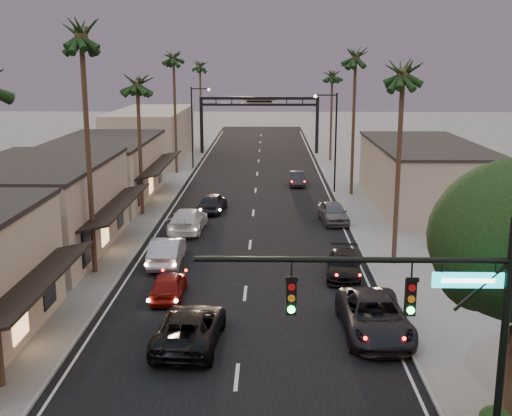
{
  "coord_description": "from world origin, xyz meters",
  "views": [
    {
      "loc": [
        1.16,
        -12.31,
        11.76
      ],
      "look_at": [
        0.39,
        27.89,
        2.5
      ],
      "focal_mm": 45.0,
      "sensor_mm": 36.0,
      "label": 1
    }
  ],
  "objects_px": {
    "palm_rc": "(332,72)",
    "curbside_black": "(344,265)",
    "arch": "(259,111)",
    "streetlight_left": "(195,121)",
    "streetlight_right": "(333,134)",
    "palm_far": "(200,63)",
    "oncoming_silver": "(167,251)",
    "curbside_near": "(374,316)",
    "palm_ld": "(173,54)",
    "palm_ra": "(403,66)",
    "palm_lb": "(81,28)",
    "palm_rb": "(356,53)",
    "oncoming_red": "(169,285)",
    "palm_lc": "(137,78)",
    "oncoming_pickup": "(190,328)",
    "traffic_signal": "(435,314)"
  },
  "relations": [
    {
      "from": "palm_lc",
      "to": "oncoming_pickup",
      "type": "relative_size",
      "value": 2.2
    },
    {
      "from": "streetlight_left",
      "to": "oncoming_silver",
      "type": "height_order",
      "value": "streetlight_left"
    },
    {
      "from": "palm_far",
      "to": "oncoming_red",
      "type": "height_order",
      "value": "palm_far"
    },
    {
      "from": "streetlight_right",
      "to": "palm_lc",
      "type": "relative_size",
      "value": 0.74
    },
    {
      "from": "palm_rc",
      "to": "oncoming_pickup",
      "type": "bearing_deg",
      "value": -101.84
    },
    {
      "from": "oncoming_pickup",
      "to": "palm_rc",
      "type": "bearing_deg",
      "value": -97.87
    },
    {
      "from": "palm_lb",
      "to": "palm_ld",
      "type": "relative_size",
      "value": 1.07
    },
    {
      "from": "oncoming_pickup",
      "to": "streetlight_right",
      "type": "bearing_deg",
      "value": -101.74
    },
    {
      "from": "oncoming_silver",
      "to": "palm_rc",
      "type": "bearing_deg",
      "value": -109.48
    },
    {
      "from": "streetlight_right",
      "to": "oncoming_pickup",
      "type": "relative_size",
      "value": 1.62
    },
    {
      "from": "palm_ld",
      "to": "palm_ra",
      "type": "xyz_separation_m",
      "value": [
        17.2,
        -31.0,
        -0.97
      ]
    },
    {
      "from": "palm_ra",
      "to": "curbside_near",
      "type": "relative_size",
      "value": 2.17
    },
    {
      "from": "palm_lb",
      "to": "palm_rb",
      "type": "relative_size",
      "value": 1.07
    },
    {
      "from": "palm_far",
      "to": "streetlight_left",
      "type": "bearing_deg",
      "value": -86.05
    },
    {
      "from": "streetlight_right",
      "to": "palm_far",
      "type": "distance_m",
      "value": 36.85
    },
    {
      "from": "palm_rb",
      "to": "oncoming_silver",
      "type": "xyz_separation_m",
      "value": [
        -13.39,
        -20.15,
        -11.6
      ]
    },
    {
      "from": "streetlight_right",
      "to": "oncoming_red",
      "type": "height_order",
      "value": "streetlight_right"
    },
    {
      "from": "arch",
      "to": "palm_rb",
      "type": "relative_size",
      "value": 1.07
    },
    {
      "from": "palm_ld",
      "to": "palm_rb",
      "type": "height_order",
      "value": "same"
    },
    {
      "from": "palm_ld",
      "to": "curbside_black",
      "type": "distance_m",
      "value": 37.88
    },
    {
      "from": "palm_ra",
      "to": "oncoming_red",
      "type": "height_order",
      "value": "palm_ra"
    },
    {
      "from": "traffic_signal",
      "to": "oncoming_red",
      "type": "relative_size",
      "value": 2.12
    },
    {
      "from": "arch",
      "to": "palm_lb",
      "type": "bearing_deg",
      "value": -100.16
    },
    {
      "from": "palm_ra",
      "to": "oncoming_silver",
      "type": "height_order",
      "value": "palm_ra"
    },
    {
      "from": "curbside_near",
      "to": "palm_ld",
      "type": "bearing_deg",
      "value": 108.1
    },
    {
      "from": "palm_far",
      "to": "arch",
      "type": "bearing_deg",
      "value": -43.95
    },
    {
      "from": "traffic_signal",
      "to": "oncoming_pickup",
      "type": "xyz_separation_m",
      "value": [
        -7.81,
        8.85,
        -4.31
      ]
    },
    {
      "from": "palm_lb",
      "to": "palm_rb",
      "type": "xyz_separation_m",
      "value": [
        17.2,
        22.0,
        -0.97
      ]
    },
    {
      "from": "palm_ld",
      "to": "palm_ra",
      "type": "bearing_deg",
      "value": -60.98
    },
    {
      "from": "oncoming_silver",
      "to": "curbside_near",
      "type": "relative_size",
      "value": 0.81
    },
    {
      "from": "streetlight_right",
      "to": "palm_rc",
      "type": "xyz_separation_m",
      "value": [
        1.68,
        19.0,
        5.14
      ]
    },
    {
      "from": "streetlight_left",
      "to": "oncoming_silver",
      "type": "relative_size",
      "value": 1.82
    },
    {
      "from": "palm_rc",
      "to": "oncoming_silver",
      "type": "bearing_deg",
      "value": -108.44
    },
    {
      "from": "streetlight_left",
      "to": "curbside_near",
      "type": "relative_size",
      "value": 1.48
    },
    {
      "from": "palm_lc",
      "to": "streetlight_right",
      "type": "bearing_deg",
      "value": 30.11
    },
    {
      "from": "arch",
      "to": "streetlight_left",
      "type": "relative_size",
      "value": 1.69
    },
    {
      "from": "oncoming_silver",
      "to": "streetlight_left",
      "type": "bearing_deg",
      "value": -87.47
    },
    {
      "from": "palm_rb",
      "to": "curbside_black",
      "type": "bearing_deg",
      "value": -98.2
    },
    {
      "from": "streetlight_right",
      "to": "palm_rb",
      "type": "bearing_deg",
      "value": -30.76
    },
    {
      "from": "streetlight_left",
      "to": "palm_lb",
      "type": "bearing_deg",
      "value": -92.67
    },
    {
      "from": "palm_ld",
      "to": "palm_rb",
      "type": "bearing_deg",
      "value": -32.6
    },
    {
      "from": "palm_far",
      "to": "palm_rc",
      "type": "bearing_deg",
      "value": -39.64
    },
    {
      "from": "palm_lb",
      "to": "curbside_near",
      "type": "xyz_separation_m",
      "value": [
        14.44,
        -7.97,
        -12.54
      ]
    },
    {
      "from": "arch",
      "to": "oncoming_silver",
      "type": "distance_m",
      "value": 46.64
    },
    {
      "from": "palm_ld",
      "to": "curbside_black",
      "type": "relative_size",
      "value": 3.09
    },
    {
      "from": "palm_rc",
      "to": "curbside_black",
      "type": "distance_m",
      "value": 43.42
    },
    {
      "from": "palm_rb",
      "to": "oncoming_red",
      "type": "relative_size",
      "value": 3.55
    },
    {
      "from": "palm_rc",
      "to": "curbside_black",
      "type": "xyz_separation_m",
      "value": [
        -3.2,
        -42.18,
        -9.8
      ]
    },
    {
      "from": "palm_ra",
      "to": "palm_far",
      "type": "xyz_separation_m",
      "value": [
        -16.9,
        54.0,
        0.0
      ]
    },
    {
      "from": "arch",
      "to": "palm_far",
      "type": "xyz_separation_m",
      "value": [
        -8.3,
        8.0,
        5.91
      ]
    }
  ]
}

